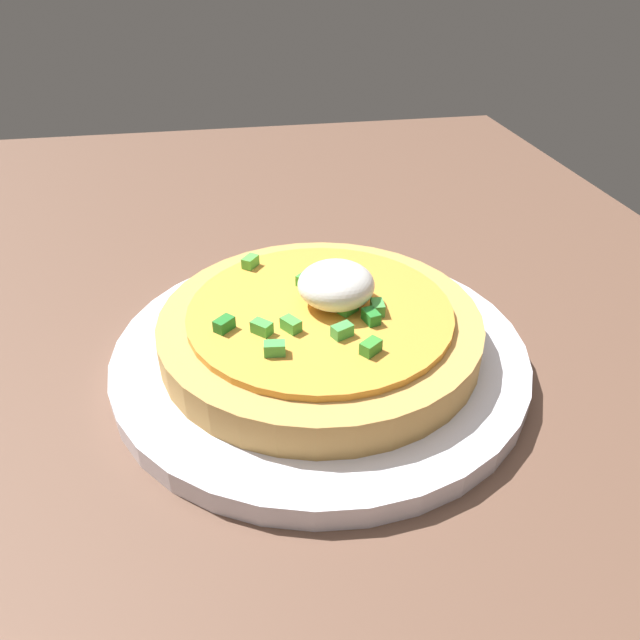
% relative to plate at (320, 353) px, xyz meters
% --- Properties ---
extents(dining_table, '(1.23, 0.85, 0.03)m').
position_rel_plate_xyz_m(dining_table, '(-0.02, 0.04, -0.02)').
color(dining_table, brown).
rests_on(dining_table, ground).
extents(plate, '(0.29, 0.29, 0.02)m').
position_rel_plate_xyz_m(plate, '(0.00, 0.00, 0.00)').
color(plate, white).
rests_on(plate, dining_table).
extents(pizza, '(0.22, 0.22, 0.06)m').
position_rel_plate_xyz_m(pizza, '(0.00, -0.00, 0.02)').
color(pizza, tan).
rests_on(pizza, plate).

